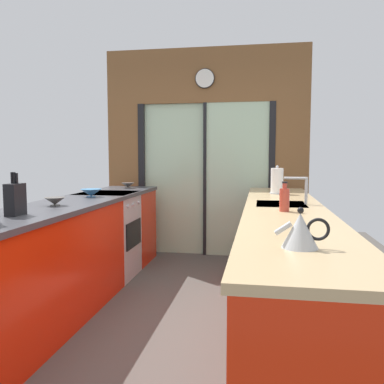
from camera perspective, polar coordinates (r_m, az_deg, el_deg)
The scene contains 13 objects.
ground_plane at distance 3.74m, azimuth -2.07°, elevation -15.62°, with size 5.04×7.60×0.02m, color #4C4742.
back_wall_unit at distance 5.27m, azimuth 1.90°, elevation 7.43°, with size 2.64×0.12×2.70m.
left_counter_run at distance 3.47m, azimuth -18.82°, elevation -9.28°, with size 0.62×3.80×0.92m.
right_counter_run at distance 3.24m, azimuth 12.99°, elevation -10.22°, with size 0.62×3.80×0.92m.
sink_faucet at distance 3.39m, azimuth 15.39°, elevation 0.88°, with size 0.19×0.02×0.22m.
oven_range at distance 4.46m, azimuth -11.91°, elevation -6.04°, with size 0.60×0.60×0.92m.
mixing_bowl_near at distance 3.36m, azimuth -18.97°, elevation -1.25°, with size 0.16×0.16×0.07m.
mixing_bowl_mid at distance 3.97m, azimuth -14.20°, elevation -0.10°, with size 0.20×0.20×0.08m.
mixing_bowl_far at distance 4.98m, azimuth -9.14°, elevation 0.97°, with size 0.16×0.16×0.07m.
knife_block at distance 2.91m, azimuth -23.91°, elevation -0.91°, with size 0.08×0.14×0.29m.
kettle at distance 1.79m, azimuth 15.22°, elevation -5.31°, with size 0.23×0.16×0.18m.
soap_bottle at distance 2.93m, azimuth 13.05°, elevation -0.99°, with size 0.07×0.07×0.21m.
paper_towel_roll at distance 4.25m, azimuth 12.03°, elevation 1.53°, with size 0.15×0.15×0.30m.
Camera 1 is at (0.72, -2.82, 1.32)m, focal length 37.39 mm.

